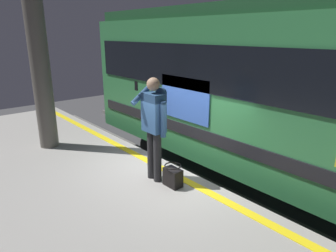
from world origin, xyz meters
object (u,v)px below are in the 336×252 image
at_px(station_column, 40,64).
at_px(passenger, 154,121).
at_px(train_carriage, 310,91).
at_px(handbag, 173,176).

bearing_deg(station_column, passenger, -163.81).
bearing_deg(train_carriage, station_column, 40.88).
relative_size(train_carriage, handbag, 28.15).
height_order(train_carriage, handbag, train_carriage).
bearing_deg(station_column, handbag, -164.47).
bearing_deg(passenger, train_carriage, -114.77).
distance_m(train_carriage, station_column, 5.55).
xyz_separation_m(train_carriage, handbag, (0.88, 2.70, -1.26)).
distance_m(train_carriage, passenger, 3.08).
distance_m(passenger, station_column, 3.12).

